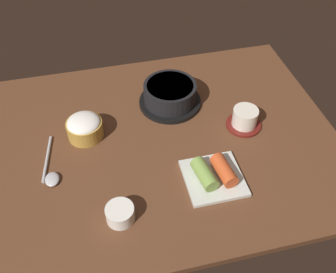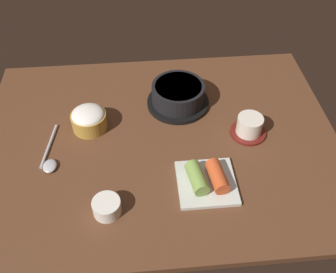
{
  "view_description": "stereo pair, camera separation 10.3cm",
  "coord_description": "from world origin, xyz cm",
  "px_view_note": "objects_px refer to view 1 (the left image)",
  "views": [
    {
      "loc": [
        -14.78,
        -71.88,
        79.48
      ],
      "look_at": [
        2.0,
        -2.0,
        5.0
      ],
      "focal_mm": 40.81,
      "sensor_mm": 36.0,
      "label": 1
    },
    {
      "loc": [
        -4.58,
        -73.57,
        79.48
      ],
      "look_at": [
        2.0,
        -2.0,
        5.0
      ],
      "focal_mm": 40.81,
      "sensor_mm": 36.0,
      "label": 2
    }
  ],
  "objects_px": {
    "stone_pot": "(170,95)",
    "side_bowl_near": "(120,213)",
    "rice_bowl": "(85,127)",
    "tea_cup_with_saucer": "(245,119)",
    "spoon": "(50,172)",
    "kimchi_plate": "(214,175)"
  },
  "relations": [
    {
      "from": "stone_pot",
      "to": "kimchi_plate",
      "type": "bearing_deg",
      "value": -83.06
    },
    {
      "from": "side_bowl_near",
      "to": "tea_cup_with_saucer",
      "type": "bearing_deg",
      "value": 29.46
    },
    {
      "from": "tea_cup_with_saucer",
      "to": "spoon",
      "type": "bearing_deg",
      "value": -175.02
    },
    {
      "from": "stone_pot",
      "to": "side_bowl_near",
      "type": "height_order",
      "value": "stone_pot"
    },
    {
      "from": "stone_pot",
      "to": "side_bowl_near",
      "type": "bearing_deg",
      "value": -119.44
    },
    {
      "from": "rice_bowl",
      "to": "side_bowl_near",
      "type": "relative_size",
      "value": 1.48
    },
    {
      "from": "kimchi_plate",
      "to": "side_bowl_near",
      "type": "xyz_separation_m",
      "value": [
        -0.25,
        -0.06,
        0.0
      ]
    },
    {
      "from": "rice_bowl",
      "to": "spoon",
      "type": "distance_m",
      "value": 0.16
    },
    {
      "from": "rice_bowl",
      "to": "kimchi_plate",
      "type": "distance_m",
      "value": 0.38
    },
    {
      "from": "rice_bowl",
      "to": "stone_pot",
      "type": "bearing_deg",
      "value": 16.53
    },
    {
      "from": "side_bowl_near",
      "to": "spoon",
      "type": "xyz_separation_m",
      "value": [
        -0.16,
        0.17,
        -0.01
      ]
    },
    {
      "from": "rice_bowl",
      "to": "spoon",
      "type": "relative_size",
      "value": 0.55
    },
    {
      "from": "spoon",
      "to": "kimchi_plate",
      "type": "bearing_deg",
      "value": -16.05
    },
    {
      "from": "stone_pot",
      "to": "kimchi_plate",
      "type": "distance_m",
      "value": 0.31
    },
    {
      "from": "rice_bowl",
      "to": "kimchi_plate",
      "type": "bearing_deg",
      "value": -37.75
    },
    {
      "from": "stone_pot",
      "to": "kimchi_plate",
      "type": "xyz_separation_m",
      "value": [
        0.04,
        -0.31,
        -0.02
      ]
    },
    {
      "from": "rice_bowl",
      "to": "tea_cup_with_saucer",
      "type": "distance_m",
      "value": 0.45
    },
    {
      "from": "rice_bowl",
      "to": "kimchi_plate",
      "type": "xyz_separation_m",
      "value": [
        0.3,
        -0.23,
        -0.02
      ]
    },
    {
      "from": "rice_bowl",
      "to": "side_bowl_near",
      "type": "height_order",
      "value": "rice_bowl"
    },
    {
      "from": "kimchi_plate",
      "to": "spoon",
      "type": "bearing_deg",
      "value": 163.95
    },
    {
      "from": "stone_pot",
      "to": "side_bowl_near",
      "type": "relative_size",
      "value": 2.8
    },
    {
      "from": "stone_pot",
      "to": "tea_cup_with_saucer",
      "type": "relative_size",
      "value": 1.87
    }
  ]
}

